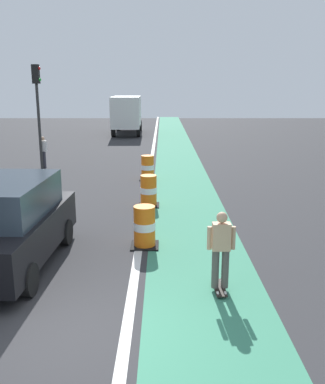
{
  "coord_description": "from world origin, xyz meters",
  "views": [
    {
      "loc": [
        1.52,
        -6.46,
        4.1
      ],
      "look_at": [
        1.49,
        5.58,
        1.1
      ],
      "focal_mm": 39.98,
      "sensor_mm": 36.0,
      "label": 1
    }
  ],
  "objects_px": {
    "traffic_barrel_front": "(146,227)",
    "delivery_truck_down_block": "(128,113)",
    "skateboarder_on_lane": "(222,249)",
    "parked_suv_nearest": "(12,224)",
    "traffic_barrel_mid": "(150,191)",
    "pedestrian_crossing": "(45,151)",
    "traffic_barrel_back": "(149,168)",
    "traffic_light_corner": "(39,98)"
  },
  "relations": [
    {
      "from": "traffic_barrel_front",
      "to": "pedestrian_crossing",
      "type": "height_order",
      "value": "pedestrian_crossing"
    },
    {
      "from": "traffic_barrel_front",
      "to": "traffic_light_corner",
      "type": "distance_m",
      "value": 12.53
    },
    {
      "from": "skateboarder_on_lane",
      "to": "traffic_barrel_mid",
      "type": "bearing_deg",
      "value": 104.49
    },
    {
      "from": "traffic_barrel_mid",
      "to": "delivery_truck_down_block",
      "type": "distance_m",
      "value": 23.27
    },
    {
      "from": "parked_suv_nearest",
      "to": "traffic_barrel_mid",
      "type": "distance_m",
      "value": 5.98
    },
    {
      "from": "skateboarder_on_lane",
      "to": "delivery_truck_down_block",
      "type": "distance_m",
      "value": 29.82
    },
    {
      "from": "traffic_barrel_front",
      "to": "delivery_truck_down_block",
      "type": "height_order",
      "value": "delivery_truck_down_block"
    },
    {
      "from": "delivery_truck_down_block",
      "to": "traffic_barrel_front",
      "type": "bearing_deg",
      "value": -84.49
    },
    {
      "from": "traffic_barrel_mid",
      "to": "traffic_light_corner",
      "type": "relative_size",
      "value": 0.21
    },
    {
      "from": "traffic_light_corner",
      "to": "pedestrian_crossing",
      "type": "distance_m",
      "value": 2.65
    },
    {
      "from": "delivery_truck_down_block",
      "to": "pedestrian_crossing",
      "type": "height_order",
      "value": "delivery_truck_down_block"
    },
    {
      "from": "traffic_barrel_back",
      "to": "delivery_truck_down_block",
      "type": "bearing_deg",
      "value": 97.31
    },
    {
      "from": "parked_suv_nearest",
      "to": "traffic_barrel_mid",
      "type": "bearing_deg",
      "value": 60.04
    },
    {
      "from": "skateboarder_on_lane",
      "to": "delivery_truck_down_block",
      "type": "relative_size",
      "value": 0.22
    },
    {
      "from": "delivery_truck_down_block",
      "to": "traffic_light_corner",
      "type": "bearing_deg",
      "value": -100.62
    },
    {
      "from": "traffic_barrel_back",
      "to": "delivery_truck_down_block",
      "type": "relative_size",
      "value": 0.14
    },
    {
      "from": "pedestrian_crossing",
      "to": "traffic_light_corner",
      "type": "bearing_deg",
      "value": -103.6
    },
    {
      "from": "skateboarder_on_lane",
      "to": "pedestrian_crossing",
      "type": "height_order",
      "value": "skateboarder_on_lane"
    },
    {
      "from": "delivery_truck_down_block",
      "to": "traffic_barrel_back",
      "type": "bearing_deg",
      "value": -82.69
    },
    {
      "from": "parked_suv_nearest",
      "to": "pedestrian_crossing",
      "type": "distance_m",
      "value": 12.54
    },
    {
      "from": "traffic_barrel_back",
      "to": "pedestrian_crossing",
      "type": "xyz_separation_m",
      "value": [
        -5.39,
        2.77,
        0.33
      ]
    },
    {
      "from": "parked_suv_nearest",
      "to": "pedestrian_crossing",
      "type": "bearing_deg",
      "value": 101.95
    },
    {
      "from": "skateboarder_on_lane",
      "to": "traffic_barrel_front",
      "type": "height_order",
      "value": "skateboarder_on_lane"
    },
    {
      "from": "skateboarder_on_lane",
      "to": "traffic_light_corner",
      "type": "relative_size",
      "value": 0.33
    },
    {
      "from": "traffic_barrel_back",
      "to": "pedestrian_crossing",
      "type": "bearing_deg",
      "value": 152.77
    },
    {
      "from": "parked_suv_nearest",
      "to": "delivery_truck_down_block",
      "type": "bearing_deg",
      "value": 89.21
    },
    {
      "from": "traffic_barrel_front",
      "to": "parked_suv_nearest",
      "type": "bearing_deg",
      "value": -157.14
    },
    {
      "from": "traffic_barrel_front",
      "to": "traffic_barrel_back",
      "type": "bearing_deg",
      "value": 91.38
    },
    {
      "from": "traffic_barrel_front",
      "to": "traffic_light_corner",
      "type": "relative_size",
      "value": 0.21
    },
    {
      "from": "parked_suv_nearest",
      "to": "traffic_barrel_front",
      "type": "bearing_deg",
      "value": 22.86
    },
    {
      "from": "delivery_truck_down_block",
      "to": "pedestrian_crossing",
      "type": "bearing_deg",
      "value": -100.58
    },
    {
      "from": "parked_suv_nearest",
      "to": "traffic_barrel_mid",
      "type": "relative_size",
      "value": 4.29
    },
    {
      "from": "parked_suv_nearest",
      "to": "pedestrian_crossing",
      "type": "xyz_separation_m",
      "value": [
        -2.6,
        12.27,
        -0.17
      ]
    },
    {
      "from": "traffic_light_corner",
      "to": "pedestrian_crossing",
      "type": "height_order",
      "value": "traffic_light_corner"
    },
    {
      "from": "traffic_light_corner",
      "to": "traffic_barrel_mid",
      "type": "bearing_deg",
      "value": -50.75
    },
    {
      "from": "parked_suv_nearest",
      "to": "pedestrian_crossing",
      "type": "relative_size",
      "value": 2.9
    },
    {
      "from": "traffic_barrel_back",
      "to": "traffic_barrel_mid",
      "type": "bearing_deg",
      "value": -87.6
    },
    {
      "from": "traffic_barrel_mid",
      "to": "skateboarder_on_lane",
      "type": "bearing_deg",
      "value": -75.51
    },
    {
      "from": "skateboarder_on_lane",
      "to": "parked_suv_nearest",
      "type": "bearing_deg",
      "value": 164.85
    },
    {
      "from": "traffic_barrel_front",
      "to": "pedestrian_crossing",
      "type": "bearing_deg",
      "value": 116.93
    },
    {
      "from": "pedestrian_crossing",
      "to": "parked_suv_nearest",
      "type": "bearing_deg",
      "value": -78.05
    },
    {
      "from": "traffic_light_corner",
      "to": "pedestrian_crossing",
      "type": "xyz_separation_m",
      "value": [
        0.05,
        0.22,
        -2.64
      ]
    }
  ]
}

